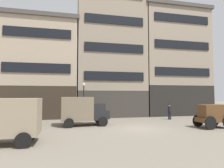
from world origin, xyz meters
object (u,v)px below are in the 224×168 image
(sedan_dark, at_px, (13,115))
(fire_hydrant_curbside, at_px, (73,117))
(cargo_wagon, at_px, (213,114))
(streetlamp_curbside, at_px, (84,96))
(pedestrian_officer, at_px, (169,111))
(delivery_truck_near, at_px, (83,110))
(delivery_truck_far, at_px, (2,120))

(sedan_dark, relative_size, fire_hydrant_curbside, 4.58)
(cargo_wagon, xyz_separation_m, fire_hydrant_curbside, (-11.84, 6.79, -0.72))
(streetlamp_curbside, bearing_deg, pedestrian_officer, -6.59)
(delivery_truck_near, distance_m, pedestrian_officer, 10.15)
(fire_hydrant_curbside, bearing_deg, cargo_wagon, -29.83)
(streetlamp_curbside, bearing_deg, sedan_dark, -165.35)
(sedan_dark, bearing_deg, cargo_wagon, -16.13)
(cargo_wagon, height_order, pedestrian_officer, cargo_wagon)
(sedan_dark, distance_m, fire_hydrant_curbside, 5.76)
(cargo_wagon, xyz_separation_m, streetlamp_curbside, (-10.65, 6.74, 1.52))
(delivery_truck_far, distance_m, sedan_dark, 7.41)
(delivery_truck_near, xyz_separation_m, pedestrian_officer, (9.92, 2.11, -0.44))
(cargo_wagon, relative_size, sedan_dark, 0.79)
(delivery_truck_far, xyz_separation_m, streetlamp_curbside, (5.08, 8.96, 1.25))
(delivery_truck_near, height_order, streetlamp_curbside, streetlamp_curbside)
(pedestrian_officer, bearing_deg, delivery_truck_far, -152.05)
(cargo_wagon, bearing_deg, sedan_dark, 163.87)
(cargo_wagon, bearing_deg, fire_hydrant_curbside, 150.17)
(cargo_wagon, relative_size, pedestrian_officer, 1.67)
(delivery_truck_near, bearing_deg, fire_hydrant_curbside, 106.36)
(delivery_truck_far, bearing_deg, cargo_wagon, 8.05)
(streetlamp_curbside, bearing_deg, delivery_truck_far, -119.53)
(delivery_truck_far, distance_m, streetlamp_curbside, 10.38)
(sedan_dark, bearing_deg, streetlamp_curbside, 14.65)
(cargo_wagon, distance_m, fire_hydrant_curbside, 13.66)
(sedan_dark, height_order, pedestrian_officer, sedan_dark)
(cargo_wagon, bearing_deg, pedestrian_officer, 99.61)
(streetlamp_curbside, relative_size, fire_hydrant_curbside, 4.96)
(sedan_dark, xyz_separation_m, pedestrian_officer, (16.34, 0.61, 0.07))
(sedan_dark, xyz_separation_m, streetlamp_curbside, (6.64, 1.74, 1.76))
(delivery_truck_near, relative_size, fire_hydrant_curbside, 5.37)
(delivery_truck_far, distance_m, fire_hydrant_curbside, 9.87)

